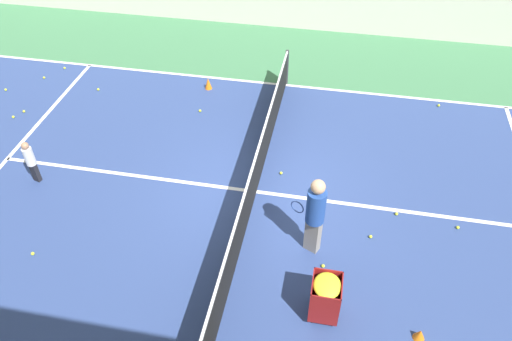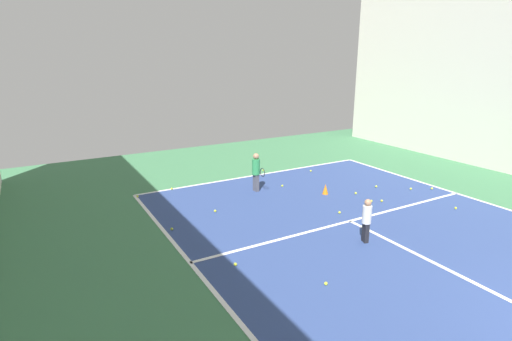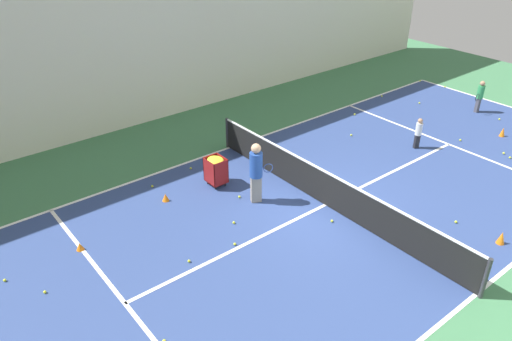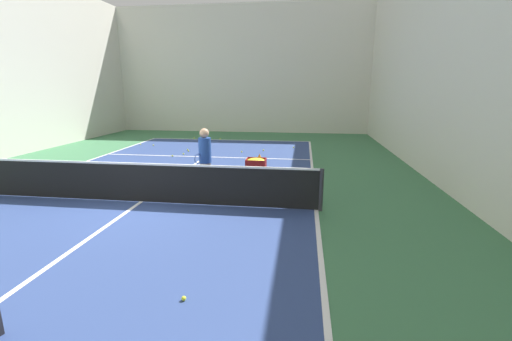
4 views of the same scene
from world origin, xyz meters
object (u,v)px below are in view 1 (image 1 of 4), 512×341
(child_midcourt, at_px, (30,159))
(ball_cart, at_px, (326,292))
(tennis_net, at_px, (256,174))
(training_cone_1, at_px, (208,83))
(coach_at_net, at_px, (315,212))

(child_midcourt, height_order, ball_cart, child_midcourt)
(tennis_net, height_order, child_midcourt, child_midcourt)
(training_cone_1, bearing_deg, ball_cart, 29.84)
(tennis_net, distance_m, ball_cart, 3.33)
(coach_at_net, distance_m, ball_cart, 1.55)
(ball_cart, height_order, training_cone_1, ball_cart)
(coach_at_net, relative_size, training_cone_1, 5.33)
(child_midcourt, bearing_deg, coach_at_net, 9.18)
(tennis_net, distance_m, child_midcourt, 5.03)
(ball_cart, bearing_deg, coach_at_net, -165.95)
(ball_cart, bearing_deg, training_cone_1, -150.16)
(child_midcourt, relative_size, training_cone_1, 3.20)
(child_midcourt, xyz_separation_m, training_cone_1, (-4.54, 2.84, -0.45))
(child_midcourt, distance_m, ball_cart, 7.12)
(child_midcourt, relative_size, ball_cart, 1.20)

